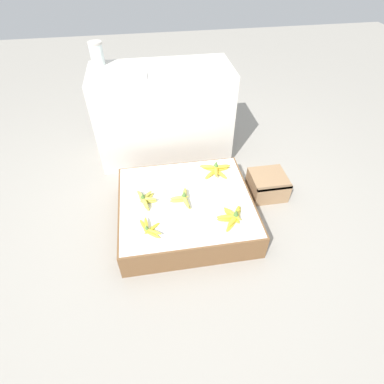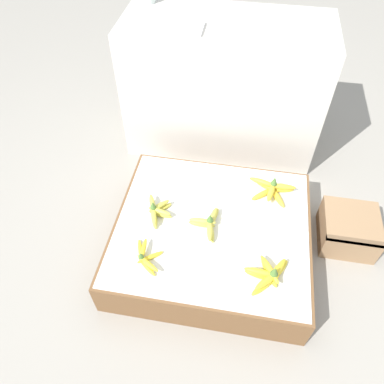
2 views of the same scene
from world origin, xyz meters
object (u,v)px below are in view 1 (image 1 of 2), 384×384
at_px(banana_bunch_middle_left, 145,199).
at_px(banana_bunch_back_midright, 216,170).
at_px(banana_bunch_front_midright, 233,217).
at_px(wooden_crate, 268,185).
at_px(banana_bunch_front_left, 149,229).
at_px(banana_bunch_middle_midleft, 183,198).
at_px(glass_jar, 97,53).
at_px(foam_tray_white, 133,76).

relative_size(banana_bunch_middle_left, banana_bunch_back_midright, 0.80).
bearing_deg(banana_bunch_back_midright, banana_bunch_front_midright, -89.71).
distance_m(wooden_crate, banana_bunch_front_left, 1.13).
relative_size(banana_bunch_middle_midleft, glass_jar, 1.29).
bearing_deg(wooden_crate, foam_tray_white, 148.97).
bearing_deg(banana_bunch_front_left, glass_jar, 101.86).
distance_m(banana_bunch_middle_left, banana_bunch_middle_midleft, 0.28).
xyz_separation_m(banana_bunch_front_left, glass_jar, (-0.29, 1.37, 0.69)).
bearing_deg(foam_tray_white, banana_bunch_middle_left, -90.58).
relative_size(banana_bunch_front_midright, banana_bunch_middle_midleft, 0.95).
bearing_deg(banana_bunch_front_left, wooden_crate, 23.66).
distance_m(wooden_crate, banana_bunch_middle_midleft, 0.80).
relative_size(wooden_crate, banana_bunch_front_left, 1.51).
xyz_separation_m(banana_bunch_front_left, banana_bunch_middle_left, (-0.01, 0.28, 0.01)).
distance_m(banana_bunch_front_left, foam_tray_white, 1.23).
height_order(banana_bunch_middle_left, glass_jar, glass_jar).
bearing_deg(wooden_crate, banana_bunch_middle_midleft, -164.84).
relative_size(banana_bunch_middle_left, foam_tray_white, 1.00).
height_order(banana_bunch_front_left, glass_jar, glass_jar).
height_order(wooden_crate, banana_bunch_back_midright, banana_bunch_back_midright).
relative_size(banana_bunch_middle_left, glass_jar, 1.14).
xyz_separation_m(banana_bunch_back_midright, glass_jar, (-0.86, 0.84, 0.68)).
distance_m(glass_jar, foam_tray_white, 0.42).
distance_m(banana_bunch_front_left, banana_bunch_front_midright, 0.58).
bearing_deg(banana_bunch_front_left, banana_bunch_middle_midleft, 42.34).
height_order(banana_bunch_middle_midleft, foam_tray_white, foam_tray_white).
xyz_separation_m(wooden_crate, glass_jar, (-1.31, 0.92, 0.84)).
xyz_separation_m(wooden_crate, banana_bunch_back_midright, (-0.45, 0.08, 0.16)).
bearing_deg(wooden_crate, glass_jar, 144.92).
bearing_deg(glass_jar, banana_bunch_middle_left, -75.77).
relative_size(banana_bunch_front_left, banana_bunch_back_midright, 0.75).
height_order(banana_bunch_front_midright, foam_tray_white, foam_tray_white).
xyz_separation_m(banana_bunch_front_midright, banana_bunch_middle_midleft, (-0.31, 0.24, -0.00)).
distance_m(banana_bunch_middle_midleft, banana_bunch_back_midright, 0.42).
bearing_deg(foam_tray_white, wooden_crate, -31.03).
bearing_deg(banana_bunch_front_midright, banana_bunch_front_left, -179.71).
bearing_deg(foam_tray_white, banana_bunch_middle_midleft, -71.78).
relative_size(banana_bunch_front_left, banana_bunch_middle_midleft, 0.83).
bearing_deg(banana_bunch_middle_left, banana_bunch_front_midright, -25.12).
xyz_separation_m(wooden_crate, banana_bunch_front_left, (-1.02, -0.45, 0.15)).
height_order(banana_bunch_middle_left, banana_bunch_middle_midleft, banana_bunch_middle_midleft).
distance_m(banana_bunch_front_midright, banana_bunch_middle_left, 0.65).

